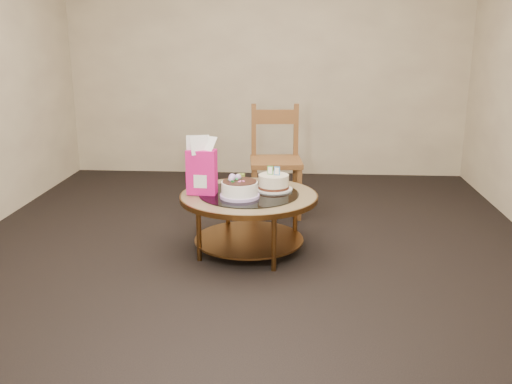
# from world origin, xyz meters

# --- Properties ---
(ground) EXTENTS (5.00, 5.00, 0.00)m
(ground) POSITION_xyz_m (0.00, 0.00, 0.00)
(ground) COLOR black
(ground) RESTS_ON ground
(room_walls) EXTENTS (4.52, 5.02, 2.61)m
(room_walls) POSITION_xyz_m (0.00, 0.00, 1.54)
(room_walls) COLOR beige
(room_walls) RESTS_ON ground
(coffee_table) EXTENTS (1.02, 1.02, 0.46)m
(coffee_table) POSITION_xyz_m (0.00, -0.00, 0.38)
(coffee_table) COLOR brown
(coffee_table) RESTS_ON ground
(decorated_cake) EXTENTS (0.29, 0.29, 0.17)m
(decorated_cake) POSITION_xyz_m (-0.06, -0.11, 0.51)
(decorated_cake) COLOR #C4A2E6
(decorated_cake) RESTS_ON coffee_table
(cream_cake) EXTENTS (0.29, 0.29, 0.18)m
(cream_cake) POSITION_xyz_m (0.18, 0.12, 0.51)
(cream_cake) COLOR white
(cream_cake) RESTS_ON coffee_table
(gift_bag) EXTENTS (0.22, 0.17, 0.42)m
(gift_bag) POSITION_xyz_m (-0.34, -0.03, 0.67)
(gift_bag) COLOR #F11678
(gift_bag) RESTS_ON coffee_table
(pillar_candle) EXTENTS (0.12, 0.12, 0.09)m
(pillar_candle) POSITION_xyz_m (-0.08, 0.28, 0.49)
(pillar_candle) COLOR tan
(pillar_candle) RESTS_ON coffee_table
(dining_chair) EXTENTS (0.49, 0.49, 0.98)m
(dining_chair) POSITION_xyz_m (0.16, 0.99, 0.50)
(dining_chair) COLOR brown
(dining_chair) RESTS_ON ground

